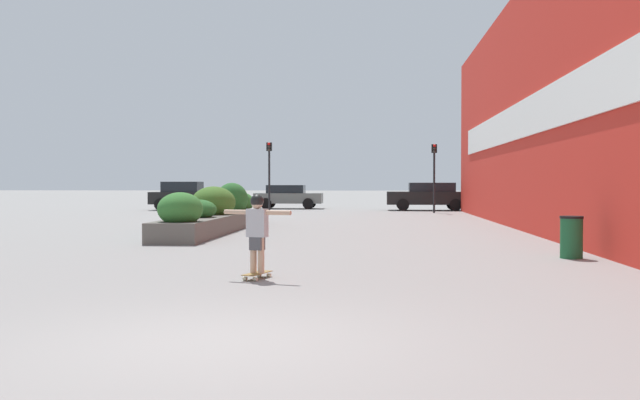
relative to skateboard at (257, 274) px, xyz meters
name	(u,v)px	position (x,y,z in m)	size (l,w,h in m)	color
ground_plane	(218,343)	(0.39, -4.60, -0.07)	(300.00, 300.00, 0.00)	gray
building_wall_right	(558,94)	(6.91, 8.77, 3.94)	(0.67, 40.20, 8.04)	red
planter_box	(216,214)	(-3.26, 11.26, 0.49)	(1.46, 10.81, 1.57)	#605B54
skateboard	(257,274)	(0.00, 0.00, 0.00)	(0.41, 0.75, 0.10)	olive
skateboarder	(257,225)	(0.00, 0.00, 0.80)	(1.15, 0.42, 1.27)	tan
trash_bin	(571,237)	(5.93, 3.65, 0.37)	(0.47, 0.47, 0.87)	#1E5B33
car_leftmost	(429,196)	(4.93, 29.94, 0.77)	(4.73, 1.94, 1.59)	black
car_center_left	(288,196)	(-3.50, 32.01, 0.70)	(4.12, 1.85, 1.45)	slate
car_center_right	(184,195)	(-9.24, 29.29, 0.79)	(3.88, 1.93, 1.65)	black
car_rightmost	(557,195)	(12.80, 32.62, 0.75)	(3.89, 1.84, 1.56)	maroon
traffic_light_left	(269,165)	(-3.80, 26.32, 2.45)	(0.28, 0.30, 3.73)	black
traffic_light_right	(434,166)	(4.93, 26.39, 2.37)	(0.28, 0.30, 3.61)	black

